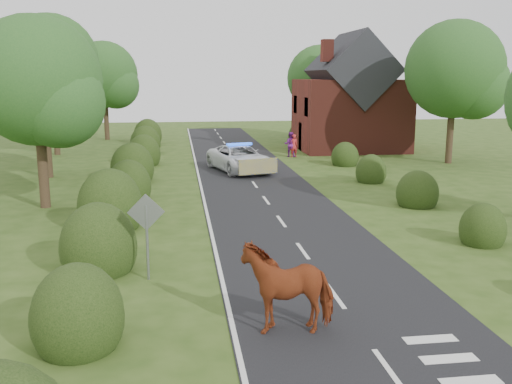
{
  "coord_description": "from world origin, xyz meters",
  "views": [
    {
      "loc": [
        -4.05,
        -13.93,
        5.78
      ],
      "look_at": [
        -1.06,
        7.8,
        1.3
      ],
      "focal_mm": 40.0,
      "sensor_mm": 36.0,
      "label": 1
    }
  ],
  "objects": [
    {
      "name": "police_van",
      "position": [
        -0.32,
        20.61,
        0.8
      ],
      "size": [
        4.08,
        6.26,
        1.74
      ],
      "rotation": [
        0.0,
        0.0,
        0.27
      ],
      "color": "white",
      "rests_on": "ground"
    },
    {
      "name": "hedgerow_right",
      "position": [
        6.6,
        11.21,
        0.55
      ],
      "size": [
        2.1,
        45.78,
        2.1
      ],
      "color": "black",
      "rests_on": "ground"
    },
    {
      "name": "pedestrian_purple",
      "position": [
        4.03,
        26.5,
        0.9
      ],
      "size": [
        1.06,
        0.94,
        1.81
      ],
      "primitive_type": "imported",
      "rotation": [
        0.0,
        0.0,
        2.81
      ],
      "color": "#731E7E",
      "rests_on": "ground"
    },
    {
      "name": "road",
      "position": [
        0.0,
        15.0,
        0.01
      ],
      "size": [
        6.0,
        70.0,
        0.02
      ],
      "primitive_type": "cube",
      "color": "black",
      "rests_on": "ground"
    },
    {
      "name": "tree_left_d",
      "position": [
        -10.23,
        39.85,
        5.64
      ],
      "size": [
        6.15,
        6.0,
        8.89
      ],
      "color": "#332316",
      "rests_on": "ground"
    },
    {
      "name": "cow",
      "position": [
        -1.62,
        -1.63,
        0.86
      ],
      "size": [
        2.45,
        1.32,
        1.72
      ],
      "primitive_type": "imported",
      "rotation": [
        0.0,
        0.0,
        -1.55
      ],
      "color": "maroon",
      "rests_on": "ground"
    },
    {
      "name": "tree_right_c",
      "position": [
        9.27,
        37.85,
        5.34
      ],
      "size": [
        6.15,
        6.0,
        8.58
      ],
      "color": "#332316",
      "rests_on": "ground"
    },
    {
      "name": "road_markings",
      "position": [
        -1.6,
        12.93,
        0.03
      ],
      "size": [
        4.96,
        70.0,
        0.01
      ],
      "color": "white",
      "rests_on": "road"
    },
    {
      "name": "tree_left_a",
      "position": [
        -9.75,
        11.86,
        5.34
      ],
      "size": [
        5.74,
        5.6,
        8.38
      ],
      "color": "#332316",
      "rests_on": "ground"
    },
    {
      "name": "ground",
      "position": [
        0.0,
        0.0,
        0.0
      ],
      "size": [
        120.0,
        120.0,
        0.0
      ],
      "primitive_type": "plane",
      "color": "#2E4916"
    },
    {
      "name": "hedgerow_left",
      "position": [
        -6.51,
        11.69,
        0.75
      ],
      "size": [
        2.75,
        50.41,
        3.0
      ],
      "color": "black",
      "rests_on": "ground"
    },
    {
      "name": "house",
      "position": [
        9.49,
        30.0,
        3.79
      ],
      "size": [
        8.0,
        7.4,
        9.17
      ],
      "color": "maroon",
      "rests_on": "ground"
    },
    {
      "name": "tree_left_c",
      "position": [
        -12.7,
        29.83,
        6.53
      ],
      "size": [
        6.97,
        6.8,
        10.22
      ],
      "color": "#332316",
      "rests_on": "ground"
    },
    {
      "name": "pedestrian_red",
      "position": [
        4.24,
        26.31,
        0.83
      ],
      "size": [
        0.67,
        0.51,
        1.66
      ],
      "primitive_type": "imported",
      "rotation": [
        0.0,
        0.0,
        3.35
      ],
      "color": "#B7262B",
      "rests_on": "ground"
    },
    {
      "name": "tree_right_b",
      "position": [
        14.29,
        21.84,
        5.94
      ],
      "size": [
        6.56,
        6.4,
        9.4
      ],
      "color": "#332316",
      "rests_on": "ground"
    },
    {
      "name": "tree_left_b",
      "position": [
        -11.25,
        19.86,
        5.04
      ],
      "size": [
        5.74,
        5.6,
        8.07
      ],
      "color": "#332316",
      "rests_on": "ground"
    },
    {
      "name": "road_sign",
      "position": [
        -5.0,
        2.0,
        1.65
      ],
      "size": [
        1.06,
        0.08,
        2.53
      ],
      "color": "gray",
      "rests_on": "ground"
    }
  ]
}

